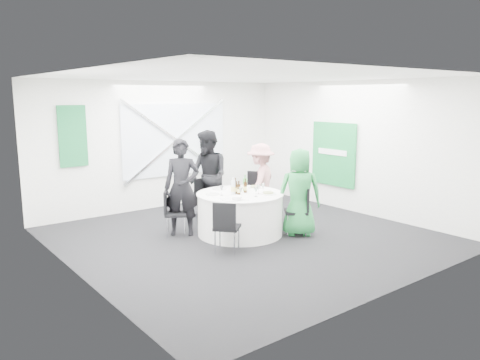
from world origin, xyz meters
TOP-DOWN VIEW (x-y plane):
  - floor at (0.00, 0.00)m, footprint 6.00×6.00m
  - ceiling at (0.00, 0.00)m, footprint 6.00×6.00m
  - wall_back at (0.00, 3.00)m, footprint 6.00×0.00m
  - wall_front at (0.00, -3.00)m, footprint 6.00×0.00m
  - wall_left at (-3.00, 0.00)m, footprint 0.00×6.00m
  - wall_right at (3.00, 0.00)m, footprint 0.00×6.00m
  - window_panel at (0.30, 2.96)m, footprint 2.60×0.03m
  - window_brace_a at (0.30, 2.92)m, footprint 2.63×0.05m
  - window_brace_b at (0.30, 2.92)m, footprint 2.63×0.05m
  - green_banner at (-2.00, 2.95)m, footprint 0.55×0.04m
  - green_sign at (2.94, 0.60)m, footprint 0.05×1.20m
  - banquet_table at (0.00, 0.20)m, footprint 1.56×1.56m
  - chair_back at (0.04, 1.39)m, footprint 0.40×0.41m
  - chair_back_left at (-1.02, 0.88)m, footprint 0.52×0.51m
  - chair_back_right at (0.95, 0.90)m, footprint 0.61×0.61m
  - chair_front_right at (0.85, -0.48)m, footprint 0.56×0.56m
  - chair_front_left at (-0.84, -0.51)m, footprint 0.55×0.54m
  - person_man_back_left at (-0.83, 0.83)m, footprint 0.76×0.71m
  - person_man_back at (0.05, 1.29)m, footprint 0.52×0.91m
  - person_woman_pink at (0.98, 0.79)m, footprint 1.10×0.91m
  - person_woman_green at (0.81, -0.48)m, footprint 0.91×0.88m
  - plate_back at (-0.07, 0.73)m, footprint 0.27×0.27m
  - plate_back_left at (-0.46, 0.40)m, footprint 0.25×0.25m
  - plate_back_right at (0.51, 0.41)m, footprint 0.25×0.25m
  - plate_front_right at (0.35, -0.17)m, footprint 0.28×0.28m
  - plate_front_left at (-0.47, -0.14)m, footprint 0.29×0.29m
  - napkin at (-0.38, -0.20)m, footprint 0.22×0.22m
  - beer_bottle_a at (-0.11, 0.20)m, footprint 0.06×0.06m
  - beer_bottle_b at (-0.02, 0.30)m, footprint 0.06×0.06m
  - beer_bottle_c at (0.11, 0.18)m, footprint 0.06×0.06m
  - beer_bottle_d at (-0.11, 0.10)m, footprint 0.06×0.06m
  - green_water_bottle at (0.20, 0.30)m, footprint 0.08×0.08m
  - clear_water_bottle at (-0.16, 0.19)m, footprint 0.08×0.08m
  - wine_glass_a at (0.35, -0.02)m, footprint 0.07×0.07m
  - wine_glass_b at (0.21, -0.06)m, footprint 0.07×0.07m
  - wine_glass_c at (-0.37, 0.25)m, footprint 0.07×0.07m
  - wine_glass_d at (0.15, 0.59)m, footprint 0.07×0.07m
  - wine_glass_e at (-0.20, -0.07)m, footprint 0.07×0.07m
  - wine_glass_f at (0.04, -0.20)m, footprint 0.07×0.07m
  - fork_a at (0.57, 0.28)m, footprint 0.08×0.14m
  - knife_a at (0.35, 0.65)m, footprint 0.10×0.13m
  - fork_b at (-0.53, -0.03)m, footprint 0.11×0.12m
  - knife_b at (-0.29, -0.30)m, footprint 0.11×0.12m
  - fork_c at (0.33, -0.27)m, footprint 0.10×0.13m
  - knife_c at (0.53, -0.03)m, footprint 0.11×0.12m

SIDE VIEW (x-z plane):
  - floor at x=0.00m, z-range 0.00..0.00m
  - banquet_table at x=0.00m, z-range 0.00..0.76m
  - chair_back_left at x=-1.02m, z-range 0.07..0.88m
  - chair_back at x=0.04m, z-range 0.07..0.92m
  - chair_front_left at x=-0.84m, z-range 0.07..0.92m
  - chair_front_right at x=0.85m, z-range 0.07..0.94m
  - chair_back_right at x=0.95m, z-range 0.08..1.04m
  - fork_a at x=0.57m, z-range 0.76..0.77m
  - knife_a at x=0.35m, z-range 0.76..0.77m
  - fork_b at x=-0.53m, z-range 0.76..0.77m
  - knife_b at x=-0.29m, z-range 0.76..0.77m
  - fork_c at x=0.33m, z-range 0.76..0.77m
  - knife_c at x=0.53m, z-range 0.76..0.77m
  - plate_back at x=-0.07m, z-range 0.76..0.77m
  - plate_back_left at x=-0.46m, z-range 0.76..0.77m
  - plate_front_left at x=-0.47m, z-range 0.76..0.77m
  - person_woman_pink at x=0.98m, z-range 0.00..1.55m
  - plate_back_right at x=0.51m, z-range 0.76..0.80m
  - plate_front_right at x=0.35m, z-range 0.76..0.80m
  - person_woman_green at x=0.81m, z-range 0.00..1.57m
  - napkin at x=-0.38m, z-range 0.78..0.83m
  - beer_bottle_d at x=-0.11m, z-range 0.73..0.98m
  - beer_bottle_c at x=0.11m, z-range 0.73..0.99m
  - beer_bottle_a at x=-0.11m, z-range 0.73..0.99m
  - beer_bottle_b at x=-0.02m, z-range 0.73..1.00m
  - person_man_back_left at x=-0.83m, z-range 0.00..1.74m
  - green_water_bottle at x=0.20m, z-range 0.73..1.02m
  - clear_water_bottle at x=-0.16m, z-range 0.73..1.04m
  - wine_glass_a at x=0.35m, z-range 0.80..0.97m
  - wine_glass_b at x=0.21m, z-range 0.80..0.97m
  - wine_glass_c at x=-0.37m, z-range 0.80..0.97m
  - wine_glass_d at x=0.15m, z-range 0.80..0.97m
  - wine_glass_e at x=-0.20m, z-range 0.80..0.97m
  - wine_glass_f at x=0.04m, z-range 0.80..0.97m
  - person_man_back at x=0.05m, z-range 0.00..1.82m
  - green_sign at x=2.94m, z-range 0.50..1.90m
  - wall_back at x=0.00m, z-range -1.60..4.40m
  - wall_front at x=0.00m, z-range -1.60..4.40m
  - wall_left at x=-3.00m, z-range -1.60..4.40m
  - wall_right at x=3.00m, z-range -1.60..4.40m
  - window_panel at x=0.30m, z-range 0.70..2.30m
  - window_brace_a at x=0.30m, z-range 0.58..2.42m
  - window_brace_b at x=0.30m, z-range 0.58..2.42m
  - green_banner at x=-2.00m, z-range 1.10..2.30m
  - ceiling at x=0.00m, z-range 2.80..2.80m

